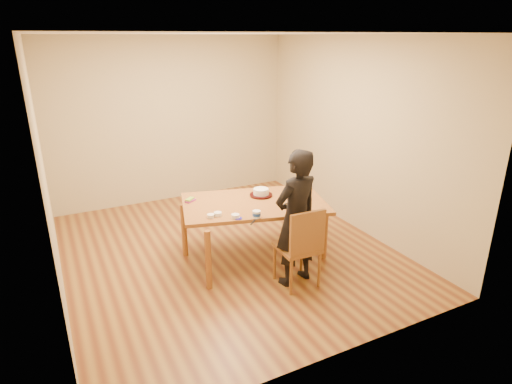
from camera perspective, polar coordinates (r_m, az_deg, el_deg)
name	(u,v)px	position (r m, az deg, el deg)	size (l,w,h in m)	color
room_shell	(214,146)	(5.55, -5.56, 6.17)	(4.00, 4.50, 2.70)	brown
dining_table	(254,204)	(5.27, -0.25, -1.57)	(1.74, 1.03, 0.04)	brown
dining_chair	(297,247)	(4.84, 5.51, -7.38)	(0.43, 0.43, 0.04)	brown
cake_plate	(261,195)	(5.46, 0.67, -0.40)	(0.29, 0.29, 0.02)	red
cake	(261,192)	(5.45, 0.67, 0.02)	(0.20, 0.20, 0.06)	white
frosting_dome	(261,189)	(5.43, 0.68, 0.46)	(0.20, 0.20, 0.03)	white
frosting_tub	(257,214)	(4.81, 0.08, -2.97)	(0.09, 0.09, 0.08)	white
frosting_lid	(238,218)	(4.80, -2.37, -3.52)	(0.09, 0.09, 0.01)	#221799
frosting_dollop	(238,217)	(4.79, -2.38, -3.38)	(0.04, 0.04, 0.02)	white
ramekin_green	(235,216)	(4.81, -2.76, -3.23)	(0.09, 0.09, 0.04)	white
ramekin_yellow	(211,216)	(4.84, -6.05, -3.19)	(0.08, 0.08, 0.04)	white
ramekin_multi	(218,214)	(4.88, -5.12, -2.94)	(0.09, 0.09, 0.04)	white
candy_box_pink	(190,201)	(5.34, -8.74, -1.15)	(0.14, 0.07, 0.02)	#C82F87
candy_box_green	(190,199)	(5.34, -8.82, -0.94)	(0.12, 0.06, 0.02)	green
spatula	(253,222)	(4.70, -0.40, -4.03)	(0.15, 0.01, 0.01)	black
person	(296,218)	(4.73, 5.36, -3.53)	(0.57, 0.38, 1.57)	black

